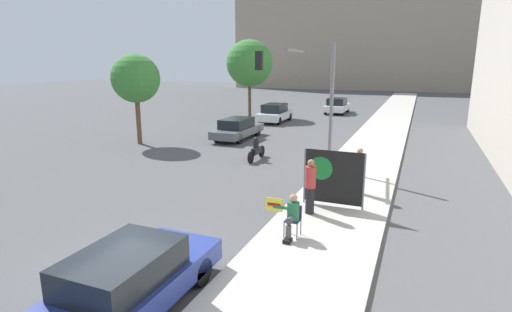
# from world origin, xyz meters

# --- Properties ---
(ground_plane) EXTENTS (160.00, 160.00, 0.00)m
(ground_plane) POSITION_xyz_m (0.00, 0.00, 0.00)
(ground_plane) COLOR #4F4F51
(sidewalk_curb) EXTENTS (3.29, 90.00, 0.13)m
(sidewalk_curb) POSITION_xyz_m (3.40, 15.00, 0.06)
(sidewalk_curb) COLOR #B7B2A8
(sidewalk_curb) RESTS_ON ground_plane
(building_backdrop_far) EXTENTS (52.00, 12.00, 23.73)m
(building_backdrop_far) POSITION_xyz_m (-2.00, 70.79, 11.86)
(building_backdrop_far) COLOR gray
(building_backdrop_far) RESTS_ON ground_plane
(seated_protester) EXTENTS (0.98, 0.77, 1.22)m
(seated_protester) POSITION_xyz_m (2.70, 3.22, 0.79)
(seated_protester) COLOR #474C56
(seated_protester) RESTS_ON sidewalk_curb
(jogger_on_sidewalk) EXTENTS (0.34, 0.34, 1.78)m
(jogger_on_sidewalk) POSITION_xyz_m (2.71, 5.15, 1.04)
(jogger_on_sidewalk) COLOR black
(jogger_on_sidewalk) RESTS_ON sidewalk_curb
(pedestrian_behind) EXTENTS (0.34, 0.34, 1.72)m
(pedestrian_behind) POSITION_xyz_m (3.84, 7.79, 1.00)
(pedestrian_behind) COLOR black
(pedestrian_behind) RESTS_ON sidewalk_curb
(protest_banner) EXTENTS (2.04, 0.06, 1.90)m
(protest_banner) POSITION_xyz_m (3.23, 6.09, 1.13)
(protest_banner) COLOR slate
(protest_banner) RESTS_ON sidewalk_curb
(traffic_light_pole) EXTENTS (3.56, 3.33, 5.50)m
(traffic_light_pole) POSITION_xyz_m (0.81, 10.70, 3.89)
(traffic_light_pole) COLOR slate
(traffic_light_pole) RESTS_ON sidewalk_curb
(parked_car_curbside) EXTENTS (1.79, 4.40, 1.37)m
(parked_car_curbside) POSITION_xyz_m (0.73, -1.10, 0.69)
(parked_car_curbside) COLOR navy
(parked_car_curbside) RESTS_ON ground_plane
(car_on_road_nearest) EXTENTS (1.75, 4.72, 1.35)m
(car_on_road_nearest) POSITION_xyz_m (-5.06, 16.35, 0.69)
(car_on_road_nearest) COLOR #565B60
(car_on_road_nearest) RESTS_ON ground_plane
(car_on_road_midblock) EXTENTS (1.81, 4.38, 1.52)m
(car_on_road_midblock) POSITION_xyz_m (-5.32, 24.22, 0.75)
(car_on_road_midblock) COLOR silver
(car_on_road_midblock) RESTS_ON ground_plane
(car_on_road_distant) EXTENTS (1.86, 4.24, 1.47)m
(car_on_road_distant) POSITION_xyz_m (-1.76, 32.03, 0.73)
(car_on_road_distant) COLOR white
(car_on_road_distant) RESTS_ON ground_plane
(motorcycle_on_road) EXTENTS (0.28, 2.05, 1.18)m
(motorcycle_on_road) POSITION_xyz_m (-1.78, 11.57, 0.52)
(motorcycle_on_road) COLOR black
(motorcycle_on_road) RESTS_ON ground_plane
(street_tree_near_curb) EXTENTS (2.84, 2.84, 5.34)m
(street_tree_near_curb) POSITION_xyz_m (-9.89, 12.67, 3.89)
(street_tree_near_curb) COLOR brown
(street_tree_near_curb) RESTS_ON ground_plane
(street_tree_midblock) EXTENTS (4.11, 4.11, 6.81)m
(street_tree_midblock) POSITION_xyz_m (-8.65, 26.67, 4.74)
(street_tree_midblock) COLOR brown
(street_tree_midblock) RESTS_ON ground_plane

